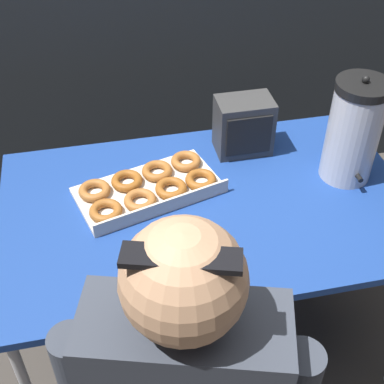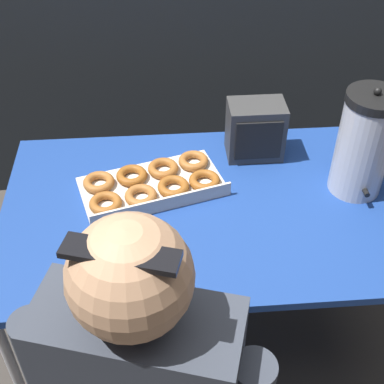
% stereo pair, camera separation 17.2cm
% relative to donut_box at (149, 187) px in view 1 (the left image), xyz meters
% --- Properties ---
extents(ground_plane, '(12.00, 12.00, 0.00)m').
position_rel_donut_box_xyz_m(ground_plane, '(0.18, -0.10, -0.72)').
color(ground_plane, '#3D3833').
extents(folding_table, '(1.36, 0.84, 0.70)m').
position_rel_donut_box_xyz_m(folding_table, '(0.18, -0.10, -0.06)').
color(folding_table, navy).
rests_on(folding_table, ground).
extents(donut_box, '(0.53, 0.37, 0.05)m').
position_rel_donut_box_xyz_m(donut_box, '(0.00, 0.00, 0.00)').
color(donut_box, beige).
rests_on(donut_box, folding_table).
extents(coffee_urn, '(0.18, 0.20, 0.39)m').
position_rel_donut_box_xyz_m(coffee_urn, '(0.69, -0.04, 0.16)').
color(coffee_urn, '#B7B7BC').
rests_on(coffee_urn, folding_table).
extents(cell_phone, '(0.09, 0.14, 0.01)m').
position_rel_donut_box_xyz_m(cell_phone, '(-0.04, -0.35, -0.02)').
color(cell_phone, black).
rests_on(cell_phone, folding_table).
extents(space_heater, '(0.20, 0.14, 0.21)m').
position_rel_donut_box_xyz_m(space_heater, '(0.38, 0.17, 0.08)').
color(space_heater, '#333333').
rests_on(space_heater, folding_table).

